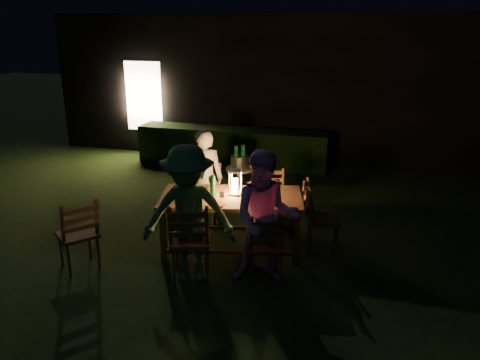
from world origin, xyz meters
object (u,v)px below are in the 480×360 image
(bottle_bucket_a, at_px, (236,159))
(bottle_bucket_b, at_px, (243,159))
(chair_end, at_px, (322,230))
(lantern, at_px, (235,184))
(chair_far_right, at_px, (270,210))
(person_opp_right, at_px, (265,218))
(chair_near_left, at_px, (191,253))
(bottle_table, at_px, (212,186))
(chair_far_left, at_px, (205,208))
(chair_near_right, at_px, (265,257))
(chair_spare, at_px, (79,246))
(person_house_side, at_px, (205,178))
(person_opp_left, at_px, (189,215))
(ice_bucket, at_px, (240,162))
(dining_table, at_px, (231,201))
(side_table, at_px, (240,172))

(bottle_bucket_a, xyz_separation_m, bottle_bucket_b, (0.10, 0.08, 0.00))
(chair_end, height_order, lantern, lantern)
(chair_far_right, height_order, person_opp_right, person_opp_right)
(chair_near_left, distance_m, bottle_bucket_a, 2.59)
(bottle_table, bearing_deg, person_opp_right, -36.49)
(chair_far_left, bearing_deg, chair_near_right, 125.49)
(chair_near_right, relative_size, person_opp_right, 0.57)
(chair_far_left, xyz_separation_m, person_opp_right, (1.23, -1.35, 0.52))
(chair_spare, height_order, bottle_bucket_b, chair_spare)
(person_house_side, height_order, bottle_bucket_a, person_house_side)
(chair_near_right, distance_m, person_opp_left, 1.06)
(chair_end, distance_m, bottle_bucket_a, 2.19)
(chair_spare, bearing_deg, chair_far_left, 6.16)
(bottle_bucket_a, bearing_deg, person_house_side, -102.05)
(chair_far_left, bearing_deg, person_opp_left, 95.09)
(chair_end, distance_m, person_house_side, 1.92)
(chair_near_right, bearing_deg, person_opp_left, 175.57)
(chair_far_right, distance_m, person_opp_left, 1.96)
(ice_bucket, bearing_deg, bottle_table, -86.20)
(chair_far_right, distance_m, lantern, 1.10)
(person_opp_left, relative_size, ice_bucket, 5.62)
(person_house_side, bearing_deg, chair_spare, 44.98)
(chair_end, distance_m, person_opp_left, 1.94)
(bottle_table, xyz_separation_m, ice_bucket, (-0.12, 1.78, -0.18))
(chair_spare, bearing_deg, person_opp_right, -42.76)
(chair_near_left, relative_size, person_house_side, 0.70)
(chair_far_left, bearing_deg, lantern, 129.82)
(chair_far_right, bearing_deg, dining_table, 54.14)
(dining_table, height_order, person_opp_right, person_opp_right)
(chair_far_left, height_order, bottle_bucket_a, chair_far_left)
(person_opp_left, bearing_deg, ice_bucket, 79.34)
(ice_bucket, bearing_deg, chair_near_left, -87.80)
(chair_near_left, relative_size, chair_far_left, 1.08)
(chair_spare, height_order, bottle_bucket_a, chair_spare)
(chair_spare, bearing_deg, dining_table, -19.69)
(chair_spare, distance_m, bottle_bucket_a, 3.04)
(chair_end, height_order, person_opp_left, person_opp_left)
(bottle_bucket_b, bearing_deg, chair_far_right, -52.97)
(dining_table, distance_m, bottle_bucket_b, 1.80)
(lantern, height_order, bottle_table, lantern)
(lantern, bearing_deg, side_table, 103.47)
(chair_near_right, height_order, person_house_side, person_house_side)
(side_table, relative_size, ice_bucket, 2.12)
(bottle_table, bearing_deg, chair_near_right, -34.57)
(chair_far_left, distance_m, chair_far_right, 1.00)
(chair_near_right, bearing_deg, lantern, 108.51)
(chair_near_left, xyz_separation_m, chair_spare, (-1.44, -0.17, -0.02))
(chair_near_right, distance_m, chair_end, 1.09)
(person_opp_right, distance_m, bottle_table, 1.08)
(dining_table, bearing_deg, person_house_side, 118.76)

